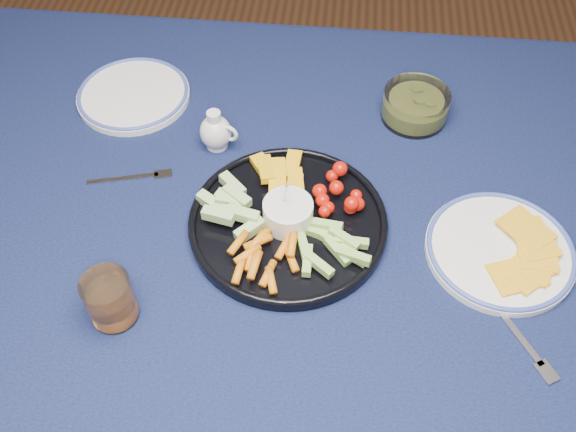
# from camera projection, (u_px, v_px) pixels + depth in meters

# --- Properties ---
(dining_table) EXTENTS (1.67, 1.07, 0.75)m
(dining_table) POSITION_uv_depth(u_px,v_px,m) (289.00, 249.00, 1.12)
(dining_table) COLOR #52301B
(dining_table) RESTS_ON ground
(crudite_platter) EXTENTS (0.32, 0.32, 0.10)m
(crudite_platter) POSITION_uv_depth(u_px,v_px,m) (287.00, 220.00, 1.03)
(crudite_platter) COLOR black
(crudite_platter) RESTS_ON dining_table
(creamer_pitcher) EXTENTS (0.07, 0.06, 0.08)m
(creamer_pitcher) POSITION_uv_depth(u_px,v_px,m) (216.00, 132.00, 1.13)
(creamer_pitcher) COLOR white
(creamer_pitcher) RESTS_ON dining_table
(pickle_bowl) EXTENTS (0.12, 0.12, 0.06)m
(pickle_bowl) POSITION_uv_depth(u_px,v_px,m) (415.00, 107.00, 1.18)
(pickle_bowl) COLOR white
(pickle_bowl) RESTS_ON dining_table
(cheese_plate) EXTENTS (0.23, 0.23, 0.03)m
(cheese_plate) POSITION_uv_depth(u_px,v_px,m) (501.00, 249.00, 1.00)
(cheese_plate) COLOR white
(cheese_plate) RESTS_ON dining_table
(juice_tumbler) EXTENTS (0.07, 0.07, 0.08)m
(juice_tumbler) POSITION_uv_depth(u_px,v_px,m) (111.00, 301.00, 0.91)
(juice_tumbler) COLOR white
(juice_tumbler) RESTS_ON dining_table
(fork_left) EXTENTS (0.14, 0.05, 0.00)m
(fork_left) POSITION_uv_depth(u_px,v_px,m) (137.00, 177.00, 1.11)
(fork_left) COLOR silver
(fork_left) RESTS_ON dining_table
(fork_right) EXTENTS (0.10, 0.15, 0.00)m
(fork_right) POSITION_uv_depth(u_px,v_px,m) (524.00, 342.00, 0.91)
(fork_right) COLOR silver
(fork_right) RESTS_ON dining_table
(side_plate_extra) EXTENTS (0.21, 0.21, 0.02)m
(side_plate_extra) POSITION_uv_depth(u_px,v_px,m) (133.00, 94.00, 1.23)
(side_plate_extra) COLOR white
(side_plate_extra) RESTS_ON dining_table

